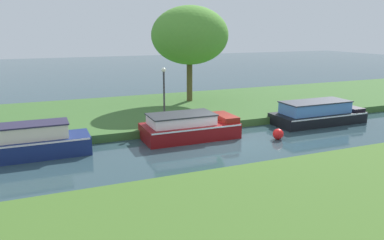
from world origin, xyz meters
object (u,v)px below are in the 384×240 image
(black_barge, at_px, (317,114))
(mooring_post_near, at_px, (289,108))
(channel_buoy, at_px, (278,134))
(lamp_post, at_px, (164,87))
(navy_cruiser, at_px, (24,144))
(willow_tree_left, at_px, (190,36))
(maroon_narrowboat, at_px, (189,127))

(black_barge, distance_m, mooring_post_near, 1.60)
(channel_buoy, bearing_deg, lamp_post, 134.28)
(navy_cruiser, xyz_separation_m, willow_tree_left, (10.40, 7.08, 4.23))
(navy_cruiser, distance_m, channel_buoy, 11.49)
(black_barge, height_order, maroon_narrowboat, black_barge)
(willow_tree_left, height_order, mooring_post_near, willow_tree_left)
(navy_cruiser, xyz_separation_m, channel_buoy, (11.33, -1.88, -0.33))
(navy_cruiser, bearing_deg, maroon_narrowboat, -0.00)
(navy_cruiser, distance_m, lamp_post, 7.63)
(maroon_narrowboat, distance_m, lamp_post, 3.06)
(mooring_post_near, xyz_separation_m, channel_buoy, (-2.92, -3.06, -0.47))
(willow_tree_left, bearing_deg, black_barge, -55.20)
(lamp_post, bearing_deg, willow_tree_left, 53.14)
(black_barge, xyz_separation_m, mooring_post_near, (-1.07, 1.18, 0.18))
(maroon_narrowboat, distance_m, navy_cruiser, 7.42)
(maroon_narrowboat, distance_m, channel_buoy, 4.35)
(maroon_narrowboat, xyz_separation_m, navy_cruiser, (-7.42, 0.00, 0.03))
(black_barge, distance_m, maroon_narrowboat, 7.90)
(black_barge, relative_size, navy_cruiser, 0.99)
(navy_cruiser, xyz_separation_m, lamp_post, (7.01, 2.55, 1.61))
(navy_cruiser, height_order, mooring_post_near, navy_cruiser)
(black_barge, bearing_deg, channel_buoy, -154.72)
(navy_cruiser, relative_size, mooring_post_near, 8.15)
(black_barge, bearing_deg, mooring_post_near, 132.37)
(maroon_narrowboat, bearing_deg, black_barge, 0.00)
(mooring_post_near, relative_size, channel_buoy, 1.26)
(lamp_post, bearing_deg, black_barge, -17.06)
(willow_tree_left, height_order, lamp_post, willow_tree_left)
(black_barge, xyz_separation_m, channel_buoy, (-3.99, -1.88, -0.29))
(black_barge, distance_m, lamp_post, 8.85)
(maroon_narrowboat, xyz_separation_m, mooring_post_near, (6.83, 1.18, 0.18))
(maroon_narrowboat, bearing_deg, channel_buoy, -25.72)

